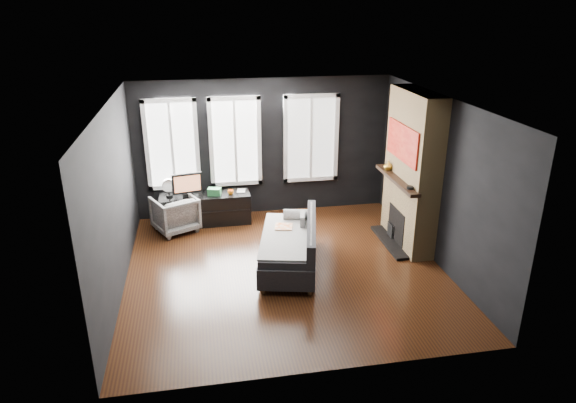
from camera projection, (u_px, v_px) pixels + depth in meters
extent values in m
plane|color=black|center=(285.00, 269.00, 8.30)|extent=(5.00, 5.00, 0.00)
plane|color=white|center=(285.00, 102.00, 7.31)|extent=(5.00, 5.00, 0.00)
cube|color=black|center=(263.00, 148.00, 10.09)|extent=(5.00, 0.02, 2.70)
cube|color=black|center=(114.00, 201.00, 7.39)|extent=(0.02, 5.00, 2.70)
cube|color=black|center=(439.00, 181.00, 8.21)|extent=(0.02, 5.00, 2.70)
cube|color=gray|center=(302.00, 223.00, 8.56)|extent=(0.14, 0.33, 0.32)
imported|color=silver|center=(175.00, 212.00, 9.55)|extent=(0.95, 0.93, 0.75)
imported|color=orange|center=(231.00, 192.00, 9.80)|extent=(0.13, 0.12, 0.11)
imported|color=tan|center=(237.00, 186.00, 9.94)|extent=(0.16, 0.04, 0.22)
cube|color=#286E39|center=(214.00, 192.00, 9.77)|extent=(0.27, 0.21, 0.13)
imported|color=#CC8536|center=(388.00, 166.00, 9.12)|extent=(0.21, 0.21, 0.16)
cylinder|color=black|center=(410.00, 188.00, 8.22)|extent=(0.13, 0.13, 0.04)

